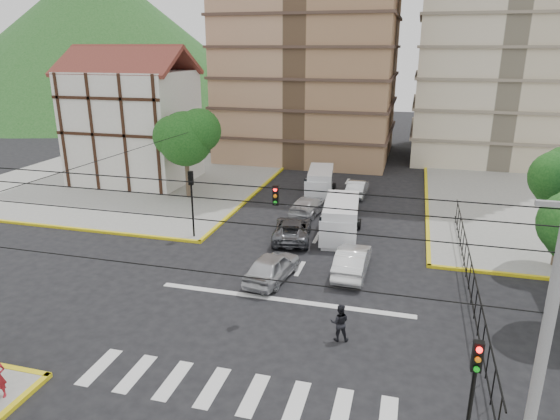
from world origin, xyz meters
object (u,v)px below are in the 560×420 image
(car_white_front_right, at_px, (352,261))
(pedestrian_crosswalk, at_px, (340,322))
(traffic_light_nw, at_px, (192,193))
(car_silver_front_left, at_px, (272,267))
(traffic_light_se, at_px, (473,387))
(van_right_lane, at_px, (340,221))
(van_left_lane, at_px, (320,183))

(car_white_front_right, height_order, pedestrian_crosswalk, pedestrian_crosswalk)
(traffic_light_nw, relative_size, car_silver_front_left, 0.98)
(traffic_light_se, distance_m, van_right_lane, 19.33)
(van_left_lane, relative_size, car_silver_front_left, 1.16)
(van_right_lane, height_order, car_silver_front_left, van_right_lane)
(traffic_light_nw, xyz_separation_m, van_right_lane, (9.27, 2.57, -1.92))
(car_silver_front_left, bearing_deg, van_left_lane, -79.68)
(pedestrian_crosswalk, bearing_deg, van_right_lane, -91.80)
(car_silver_front_left, bearing_deg, van_right_lane, -101.70)
(car_silver_front_left, relative_size, car_white_front_right, 0.96)
(car_white_front_right, bearing_deg, van_left_lane, -71.43)
(traffic_light_nw, height_order, car_silver_front_left, traffic_light_nw)
(traffic_light_se, bearing_deg, car_silver_front_left, 128.96)
(traffic_light_se, distance_m, pedestrian_crosswalk, 8.02)
(traffic_light_nw, distance_m, car_white_front_right, 11.29)
(traffic_light_nw, xyz_separation_m, van_left_lane, (6.14, 11.89, -2.02))
(traffic_light_se, relative_size, van_right_lane, 0.78)
(van_right_lane, distance_m, car_white_front_right, 5.42)
(traffic_light_nw, relative_size, car_white_front_right, 0.94)
(car_silver_front_left, height_order, car_white_front_right, car_white_front_right)
(traffic_light_se, bearing_deg, car_white_front_right, 110.59)
(van_right_lane, xyz_separation_m, car_white_front_right, (1.46, -5.20, -0.42))
(van_right_lane, relative_size, pedestrian_crosswalk, 3.33)
(van_right_lane, bearing_deg, pedestrian_crosswalk, -86.85)
(van_left_lane, relative_size, car_white_front_right, 1.11)
(traffic_light_se, height_order, van_right_lane, traffic_light_se)
(traffic_light_nw, height_order, car_white_front_right, traffic_light_nw)
(traffic_light_nw, distance_m, van_right_lane, 9.81)
(car_silver_front_left, xyz_separation_m, car_white_front_right, (4.08, 1.90, 0.01))
(van_right_lane, xyz_separation_m, car_silver_front_left, (-2.62, -7.10, -0.43))
(traffic_light_se, bearing_deg, traffic_light_nw, 135.00)
(traffic_light_se, relative_size, car_white_front_right, 0.94)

